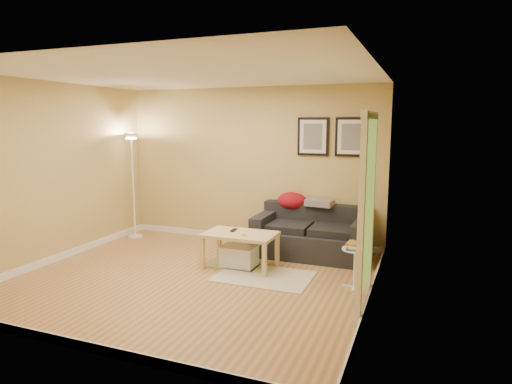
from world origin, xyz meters
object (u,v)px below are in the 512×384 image
floor_lamp (133,189)px  storage_bin (239,256)px  sofa (311,232)px  book_stack (355,246)px  coffee_table (240,250)px  side_table (355,268)px

floor_lamp → storage_bin: bearing=-19.2°
sofa → book_stack: size_ratio=6.76×
sofa → coffee_table: sofa is taller
coffee_table → sofa: bearing=67.5°
coffee_table → storage_bin: coffee_table is taller
book_stack → side_table: bearing=93.5°
coffee_table → floor_lamp: 2.62m
side_table → sofa: bearing=126.6°
coffee_table → floor_lamp: size_ratio=0.54×
sofa → side_table: (0.83, -1.12, -0.12)m
coffee_table → book_stack: book_stack is taller
coffee_table → storage_bin: 0.10m
book_stack → sofa: bearing=147.4°
sofa → storage_bin: 1.22m
sofa → book_stack: bearing=-53.9°
sofa → book_stack: 1.41m
coffee_table → side_table: bearing=10.9°
storage_bin → coffee_table: bearing=-35.0°
side_table → book_stack: book_stack is taller
book_stack → floor_lamp: (-4.02, 1.08, 0.33)m
coffee_table → floor_lamp: floor_lamp is taller
coffee_table → side_table: side_table is taller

